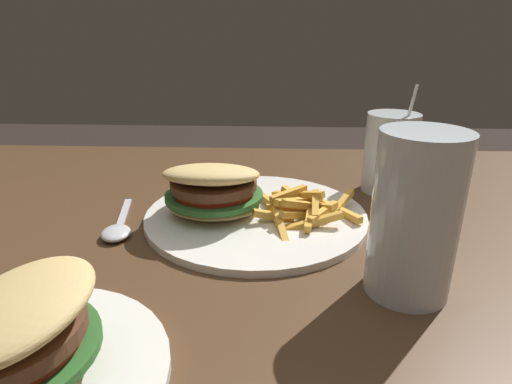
# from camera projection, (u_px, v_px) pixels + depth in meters

# --- Properties ---
(meal_plate_near) EXTENTS (0.31, 0.31, 0.09)m
(meal_plate_near) POSITION_uv_depth(u_px,v_px,m) (237.00, 202.00, 0.59)
(meal_plate_near) COLOR white
(meal_plate_near) RESTS_ON dining_table
(beer_glass) EXTENTS (0.08, 0.08, 0.17)m
(beer_glass) POSITION_uv_depth(u_px,v_px,m) (414.00, 222.00, 0.41)
(beer_glass) COLOR silver
(beer_glass) RESTS_ON dining_table
(juice_glass) EXTENTS (0.08, 0.08, 0.17)m
(juice_glass) POSITION_uv_depth(u_px,v_px,m) (390.00, 157.00, 0.69)
(juice_glass) COLOR silver
(juice_glass) RESTS_ON dining_table
(spoon) EXTENTS (0.05, 0.15, 0.01)m
(spoon) POSITION_uv_depth(u_px,v_px,m) (117.00, 230.00, 0.56)
(spoon) COLOR silver
(spoon) RESTS_ON dining_table
(meal_plate_far) EXTENTS (0.23, 0.23, 0.09)m
(meal_plate_far) POSITION_uv_depth(u_px,v_px,m) (11.00, 352.00, 0.31)
(meal_plate_far) COLOR white
(meal_plate_far) RESTS_ON dining_table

